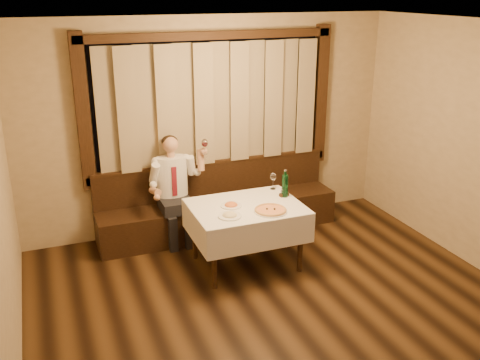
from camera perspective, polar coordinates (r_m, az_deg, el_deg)
name	(u,v)px	position (r m, az deg, el deg)	size (l,w,h in m)	color
room	(274,162)	(5.24, 3.66, 1.91)	(5.01, 6.01, 2.81)	black
banquette	(218,209)	(7.18, -2.38, -3.09)	(3.20, 0.61, 0.94)	black
dining_table	(246,214)	(6.16, 0.67, -3.64)	(1.27, 0.97, 0.76)	black
pizza	(271,210)	(5.96, 3.27, -3.23)	(0.38, 0.38, 0.04)	white
pasta_red	(231,204)	(6.09, -0.96, -2.53)	(0.24, 0.24, 0.08)	white
pasta_cream	(230,214)	(5.82, -1.11, -3.61)	(0.26, 0.26, 0.09)	white
green_bottle	(285,185)	(6.35, 4.83, -0.58)	(0.07, 0.07, 0.34)	#104D23
table_wine_glass	(273,177)	(6.58, 3.56, 0.29)	(0.08, 0.08, 0.21)	white
cruet_caddy	(284,193)	(6.40, 4.73, -1.37)	(0.12, 0.07, 0.12)	black
seated_man	(174,182)	(6.76, -7.06, -0.19)	(0.75, 0.56, 1.38)	black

